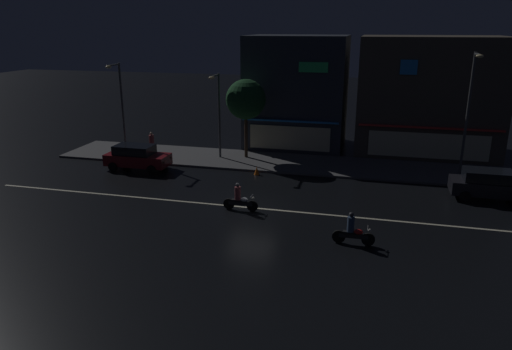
{
  "coord_description": "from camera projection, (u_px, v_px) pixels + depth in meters",
  "views": [
    {
      "loc": [
        6.13,
        -23.25,
        9.41
      ],
      "look_at": [
        -0.26,
        2.15,
        1.18
      ],
      "focal_mm": 33.51,
      "sensor_mm": 36.0,
      "label": 1
    }
  ],
  "objects": [
    {
      "name": "streetlamp_west",
      "position": [
        120.0,
        102.0,
        34.58
      ],
      "size": [
        0.44,
        1.64,
        6.73
      ],
      "color": "#47494C",
      "rests_on": "sidewalk_far"
    },
    {
      "name": "storefront_center_block",
      "position": [
        297.0,
        92.0,
        37.88
      ],
      "size": [
        7.62,
        6.27,
        8.69
      ],
      "color": "#2D333D",
      "rests_on": "ground"
    },
    {
      "name": "streetlamp_east",
      "position": [
        469.0,
        106.0,
        29.3
      ],
      "size": [
        0.44,
        1.64,
        7.77
      ],
      "color": "#47494C",
      "rests_on": "sidewalk_far"
    },
    {
      "name": "pedestrian_on_sidewalk",
      "position": [
        152.0,
        145.0,
        35.38
      ],
      "size": [
        0.37,
        0.37,
        1.76
      ],
      "rotation": [
        0.0,
        0.0,
        5.36
      ],
      "color": "brown",
      "rests_on": "sidewalk_far"
    },
    {
      "name": "streetlamp_mid",
      "position": [
        218.0,
        108.0,
        33.86
      ],
      "size": [
        0.44,
        1.64,
        6.08
      ],
      "color": "#47494C",
      "rests_on": "sidewalk_far"
    },
    {
      "name": "storefront_left_block",
      "position": [
        428.0,
        96.0,
        35.91
      ],
      "size": [
        10.2,
        7.0,
        8.68
      ],
      "color": "#4C443A",
      "rests_on": "ground"
    },
    {
      "name": "ground_plane",
      "position": [
        251.0,
        208.0,
        25.76
      ],
      "size": [
        140.0,
        140.0,
        0.0
      ],
      "primitive_type": "plane",
      "color": "black"
    },
    {
      "name": "parked_car_near_kerb",
      "position": [
        490.0,
        184.0,
        26.84
      ],
      "size": [
        4.3,
        1.98,
        1.67
      ],
      "color": "black",
      "rests_on": "ground"
    },
    {
      "name": "traffic_cone",
      "position": [
        257.0,
        171.0,
        31.39
      ],
      "size": [
        0.36,
        0.36,
        0.55
      ],
      "primitive_type": "cone",
      "color": "orange",
      "rests_on": "ground"
    },
    {
      "name": "sidewalk_far",
      "position": [
        283.0,
        162.0,
        34.02
      ],
      "size": [
        32.99,
        4.99,
        0.14
      ],
      "primitive_type": "cube",
      "color": "#4C4C4F",
      "rests_on": "ground"
    },
    {
      "name": "parked_car_trailing",
      "position": [
        137.0,
        157.0,
        32.45
      ],
      "size": [
        4.3,
        1.98,
        1.67
      ],
      "rotation": [
        0.0,
        0.0,
        3.14
      ],
      "color": "maroon",
      "rests_on": "ground"
    },
    {
      "name": "lane_divider_stripe",
      "position": [
        251.0,
        208.0,
        25.76
      ],
      "size": [
        31.34,
        0.16,
        0.01
      ],
      "primitive_type": "cube",
      "color": "beige",
      "rests_on": "ground"
    },
    {
      "name": "motorcycle_following",
      "position": [
        240.0,
        199.0,
        25.25
      ],
      "size": [
        1.9,
        0.6,
        1.52
      ],
      "rotation": [
        0.0,
        0.0,
        3.08
      ],
      "color": "black",
      "rests_on": "ground"
    },
    {
      "name": "motorcycle_lead",
      "position": [
        353.0,
        231.0,
        21.32
      ],
      "size": [
        1.9,
        0.6,
        1.52
      ],
      "rotation": [
        0.0,
        0.0,
        3.08
      ],
      "color": "black",
      "rests_on": "ground"
    },
    {
      "name": "street_tree",
      "position": [
        246.0,
        100.0,
        33.94
      ],
      "size": [
        2.86,
        2.86,
        5.67
      ],
      "color": "#473323",
      "rests_on": "sidewalk_far"
    }
  ]
}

